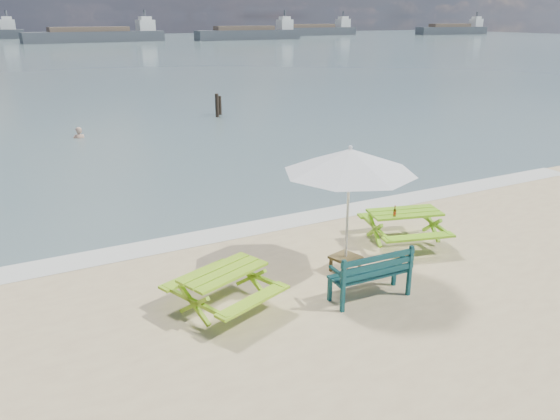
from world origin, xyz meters
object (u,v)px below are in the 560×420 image
park_bench (370,283)px  patio_umbrella (350,161)px  picnic_table_right (404,228)px  swimmer (80,145)px  beer_bottle (395,213)px  side_table (345,264)px  picnic_table_left (224,291)px

park_bench → patio_umbrella: size_ratio=0.50×
picnic_table_right → swimmer: bearing=107.0°
beer_bottle → picnic_table_right: bearing=18.9°
swimmer → side_table: bearing=-80.4°
picnic_table_right → swimmer: size_ratio=1.38×
picnic_table_left → picnic_table_right: 4.92m
swimmer → park_bench: bearing=-81.8°
picnic_table_right → beer_bottle: beer_bottle is taller
picnic_table_left → picnic_table_right: bearing=10.4°
park_bench → side_table: 1.16m
park_bench → patio_umbrella: (0.24, 1.13, 2.06)m
beer_bottle → park_bench: bearing=-138.9°
picnic_table_right → side_table: bearing=-162.8°
swimmer → patio_umbrella: bearing=-80.4°
picnic_table_right → beer_bottle: 0.66m
park_bench → beer_bottle: beer_bottle is taller
side_table → beer_bottle: 1.83m
side_table → patio_umbrella: patio_umbrella is taller
picnic_table_left → patio_umbrella: size_ratio=0.69×
park_bench → swimmer: park_bench is taller
park_bench → side_table: park_bench is taller
picnic_table_left → side_table: bearing=5.1°
side_table → patio_umbrella: bearing=-97.1°
picnic_table_right → side_table: picnic_table_right is taller
picnic_table_right → swimmer: picnic_table_right is taller
picnic_table_right → patio_umbrella: patio_umbrella is taller
swimmer → picnic_table_left: bearing=-90.1°
beer_bottle → swimmer: beer_bottle is taller
picnic_table_left → picnic_table_right: picnic_table_right is taller
swimmer → picnic_table_right: bearing=-73.0°
park_bench → picnic_table_left: bearing=160.9°
side_table → beer_bottle: size_ratio=2.59×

